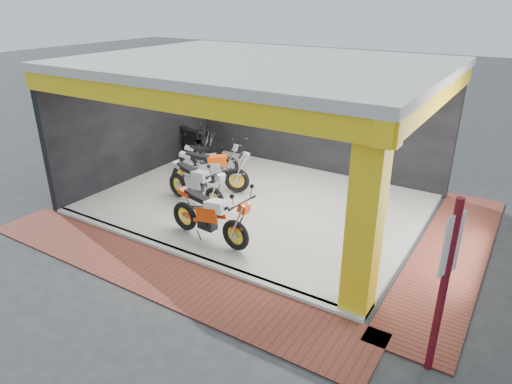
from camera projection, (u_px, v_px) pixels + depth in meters
ground at (211, 236)px, 10.41m from camera, size 80.00×80.00×0.00m
showroom_floor at (258, 203)px, 11.94m from camera, size 8.00×6.00×0.10m
showroom_ceiling at (258, 64)px, 10.54m from camera, size 8.40×6.40×0.20m
back_wall at (312, 115)px, 13.68m from camera, size 8.20×0.20×3.50m
left_wall at (138, 119)px, 13.27m from camera, size 0.20×6.20×3.50m
corner_column at (365, 220)px, 7.30m from camera, size 0.50×0.50×3.50m
header_beam_front at (171, 100)px, 8.32m from camera, size 8.40×0.30×0.40m
header_beam_right at (435, 95)px, 8.70m from camera, size 0.30×6.40×0.40m
floor_kerb at (182, 254)px, 9.60m from camera, size 8.00×0.20×0.10m
paver_front at (156, 273)px, 9.00m from camera, size 9.00×1.40×0.03m
paver_right at (450, 255)px, 9.61m from camera, size 1.40×7.00×0.03m
signpost at (444, 282)px, 6.13m from camera, size 0.17×0.36×2.75m
moto_hero at (235, 221)px, 9.36m from camera, size 2.35×1.03×1.40m
moto_row_a at (214, 188)px, 11.03m from camera, size 2.31×1.20×1.34m
moto_row_b at (229, 157)px, 13.42m from camera, size 2.03×1.48×1.17m
moto_row_c at (237, 169)px, 12.16m from camera, size 2.47×1.61×1.42m
moto_row_d at (206, 144)px, 14.14m from camera, size 2.51×1.41×1.45m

